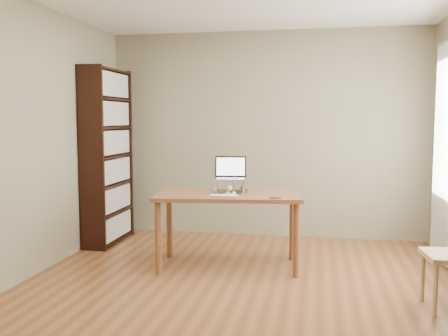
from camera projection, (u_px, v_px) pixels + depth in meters
room at (241, 142)px, 4.13m from camera, size 4.04×4.54×2.64m
bookshelf at (108, 156)px, 6.01m from camera, size 0.30×0.90×2.10m
desk at (229, 203)px, 5.00m from camera, size 1.51×0.88×0.75m
laptop_stand at (230, 184)px, 5.06m from camera, size 0.32×0.25×0.13m
laptop at (231, 173)px, 5.11m from camera, size 0.35×0.30×0.23m
keyboard at (224, 196)px, 4.78m from camera, size 0.28×0.13×0.02m
coaster at (275, 198)px, 4.70m from camera, size 0.11×0.11×0.01m
cat at (234, 186)px, 5.09m from camera, size 0.25×0.49×0.16m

